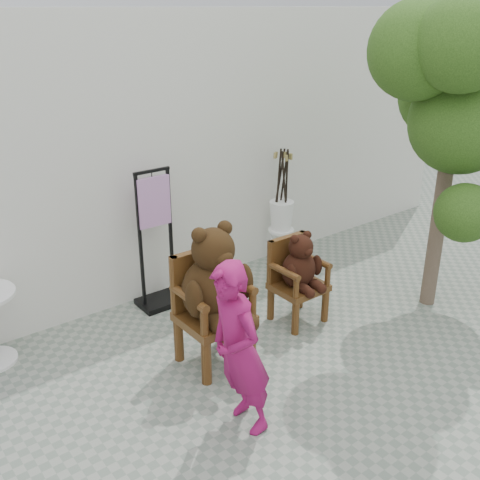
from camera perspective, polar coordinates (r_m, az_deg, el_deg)
The scene contains 8 objects.
ground_plane at distance 4.97m, azimuth 11.50°, elevation -15.14°, with size 60.00×60.00×0.00m, color gray.
back_wall at distance 6.53m, azimuth -8.39°, elevation 9.09°, with size 9.00×1.00×3.00m, color silver.
chair_big at distance 4.89m, azimuth -2.71°, elevation -4.89°, with size 0.66×0.71×1.34m.
chair_small at distance 5.66m, azimuth 5.94°, elevation -3.05°, with size 0.50×0.52×0.97m.
person at distance 4.14m, azimuth -0.09°, elevation -11.10°, with size 0.52×0.34×1.42m, color #8F1150.
display_stand at distance 5.97m, azimuth -8.43°, elevation -1.54°, with size 0.45×0.35×1.51m.
stool_bucket at distance 6.90m, azimuth 4.23°, elevation 2.56°, with size 0.32×0.32×1.45m.
tree at distance 5.85m, azimuth 21.55°, elevation 14.38°, with size 2.04×1.55×3.19m.
Camera 1 is at (-3.11, -2.45, 3.01)m, focal length 42.00 mm.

